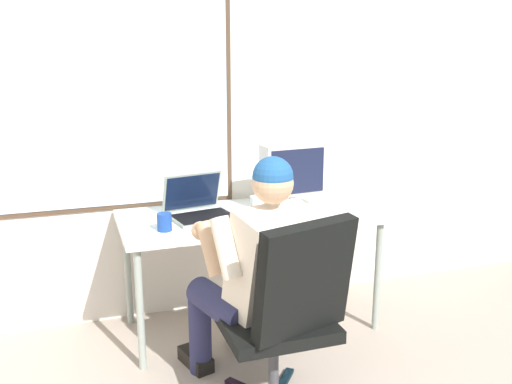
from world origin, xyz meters
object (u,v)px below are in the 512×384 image
at_px(laptop, 198,205).
at_px(wine_glass, 257,205).
at_px(desk, 251,222).
at_px(crt_monitor, 293,172).
at_px(person_seated, 257,271).
at_px(office_chair, 289,307).
at_px(coffee_mug, 164,222).

relative_size(laptop, wine_glass, 2.79).
bearing_deg(laptop, desk, -9.52).
bearing_deg(crt_monitor, desk, -176.68).
bearing_deg(laptop, person_seated, -79.80).
distance_m(desk, crt_monitor, 0.39).
relative_size(person_seated, laptop, 3.00).
distance_m(crt_monitor, wine_glass, 0.36).
distance_m(desk, laptop, 0.34).
relative_size(office_chair, laptop, 2.42).
distance_m(office_chair, crt_monitor, 1.08).
xyz_separation_m(person_seated, crt_monitor, (0.45, 0.66, 0.32)).
distance_m(office_chair, coffee_mug, 0.89).
distance_m(person_seated, coffee_mug, 0.62).
height_order(office_chair, wine_glass, office_chair).
height_order(person_seated, coffee_mug, person_seated).
xyz_separation_m(office_chair, laptop, (-0.19, 0.96, 0.24)).
height_order(crt_monitor, laptop, crt_monitor).
distance_m(laptop, wine_glass, 0.36).
relative_size(desk, crt_monitor, 3.86).
bearing_deg(person_seated, coffee_mug, 126.60).
relative_size(desk, wine_glass, 10.54).
height_order(office_chair, person_seated, person_seated).
bearing_deg(crt_monitor, office_chair, -112.85).
relative_size(office_chair, wine_glass, 6.76).
bearing_deg(person_seated, wine_glass, 71.18).
xyz_separation_m(person_seated, coffee_mug, (-0.36, 0.49, 0.14)).
relative_size(desk, person_seated, 1.26).
height_order(wine_glass, coffee_mug, wine_glass).
relative_size(person_seated, wine_glass, 8.37).
distance_m(person_seated, crt_monitor, 0.86).
relative_size(crt_monitor, laptop, 0.98).
relative_size(crt_monitor, wine_glass, 2.73).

